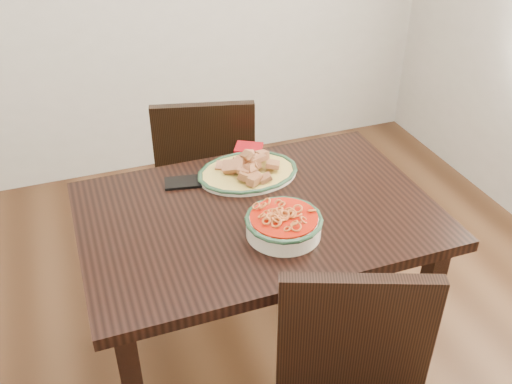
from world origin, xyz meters
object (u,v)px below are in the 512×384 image
object	(u,v)px
dining_table	(258,234)
fish_plate	(248,165)
noodle_bowl	(284,222)
smartphone	(186,182)
chair_far	(206,174)

from	to	relation	value
dining_table	fish_plate	xyz separation A→B (m)	(0.04, 0.22, 0.15)
dining_table	noodle_bowl	xyz separation A→B (m)	(0.03, -0.15, 0.15)
noodle_bowl	fish_plate	bearing A→B (deg)	88.40
dining_table	smartphone	size ratio (longest dim) A/B	7.93
noodle_bowl	smartphone	distance (m)	0.45
dining_table	smartphone	xyz separation A→B (m)	(-0.19, 0.24, 0.11)
dining_table	fish_plate	distance (m)	0.27
chair_far	smartphone	size ratio (longest dim) A/B	6.02
dining_table	chair_far	distance (m)	0.69
fish_plate	noodle_bowl	distance (m)	0.37
smartphone	noodle_bowl	bearing A→B (deg)	-50.58
chair_far	smartphone	bearing A→B (deg)	80.56
noodle_bowl	dining_table	bearing A→B (deg)	101.86
dining_table	fish_plate	bearing A→B (deg)	79.37
noodle_bowl	chair_far	bearing A→B (deg)	92.29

